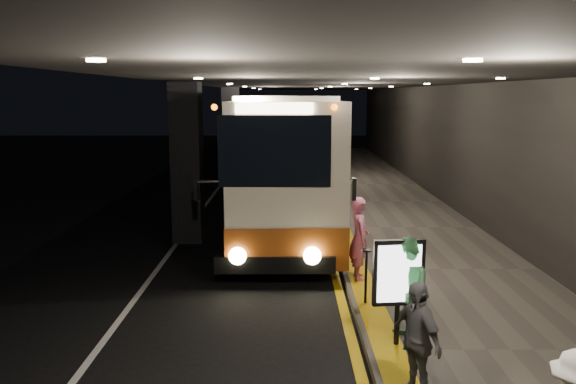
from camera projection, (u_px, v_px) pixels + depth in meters
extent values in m
plane|color=black|center=(228.00, 289.00, 11.87)|extent=(90.00, 90.00, 0.00)
cube|color=silver|center=(185.00, 232.00, 16.80)|extent=(0.12, 50.00, 0.01)
cube|color=gold|center=(324.00, 232.00, 16.79)|extent=(0.18, 50.00, 0.01)
cube|color=#514C44|center=(404.00, 230.00, 16.78)|extent=(4.50, 50.00, 0.15)
cube|color=gold|center=(341.00, 227.00, 16.77)|extent=(0.50, 50.00, 0.01)
cube|color=black|center=(485.00, 132.00, 16.28)|extent=(0.10, 50.00, 6.00)
cube|color=black|center=(187.00, 163.00, 15.43)|extent=(0.80, 0.80, 4.40)
cube|color=black|center=(231.00, 133.00, 27.26)|extent=(0.80, 0.80, 4.40)
cube|color=black|center=(331.00, 75.00, 16.00)|extent=(9.00, 50.00, 0.40)
cube|color=beige|center=(279.00, 156.00, 17.49)|extent=(3.09, 12.47, 3.51)
cube|color=#8E3B14|center=(280.00, 197.00, 17.72)|extent=(3.11, 12.49, 0.93)
cube|color=black|center=(274.00, 151.00, 11.23)|extent=(2.27, 0.15, 1.44)
cube|color=black|center=(275.00, 264.00, 11.72)|extent=(2.54, 0.35, 0.36)
cylinder|color=black|center=(230.00, 239.00, 13.92)|extent=(0.29, 1.03, 1.03)
cylinder|color=black|center=(324.00, 239.00, 13.91)|extent=(0.29, 1.03, 1.03)
cylinder|color=black|center=(251.00, 187.00, 21.84)|extent=(0.29, 1.03, 1.03)
cylinder|color=black|center=(311.00, 187.00, 21.84)|extent=(0.29, 1.03, 1.03)
sphere|color=#FFEAA5|center=(238.00, 256.00, 11.60)|extent=(0.37, 0.37, 0.37)
sphere|color=#FFEAA5|center=(312.00, 256.00, 11.60)|extent=(0.37, 0.37, 0.37)
cube|color=#FFF2BF|center=(274.00, 108.00, 11.08)|extent=(1.55, 0.11, 0.23)
cube|color=beige|center=(278.00, 134.00, 28.67)|extent=(2.99, 12.04, 3.38)
cube|color=#8E3B14|center=(278.00, 158.00, 28.88)|extent=(3.01, 12.06, 0.90)
cube|color=black|center=(275.00, 125.00, 22.62)|extent=(2.19, 0.15, 1.39)
cube|color=black|center=(275.00, 181.00, 23.10)|extent=(2.45, 0.35, 0.35)
cylinder|color=black|center=(252.00, 175.00, 25.21)|extent=(0.28, 1.00, 1.00)
cylinder|color=black|center=(302.00, 175.00, 25.21)|extent=(0.28, 1.00, 1.00)
cylinder|color=black|center=(260.00, 156.00, 32.86)|extent=(0.28, 1.00, 1.00)
cylinder|color=black|center=(298.00, 156.00, 32.86)|extent=(0.28, 1.00, 1.00)
imported|color=#BA5671|center=(359.00, 238.00, 11.95)|extent=(0.49, 0.69, 1.79)
imported|color=#498357|center=(405.00, 292.00, 8.77)|extent=(0.56, 0.87, 1.74)
imported|color=#4D4D52|center=(416.00, 339.00, 7.26)|extent=(0.81, 1.03, 1.57)
cylinder|color=black|center=(397.00, 325.00, 8.84)|extent=(0.08, 0.08, 0.67)
cube|color=black|center=(399.00, 272.00, 8.70)|extent=(0.82, 0.19, 1.05)
cube|color=white|center=(399.00, 274.00, 8.64)|extent=(0.68, 0.10, 0.91)
cylinder|color=black|center=(366.00, 277.00, 10.56)|extent=(0.05, 0.05, 1.04)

